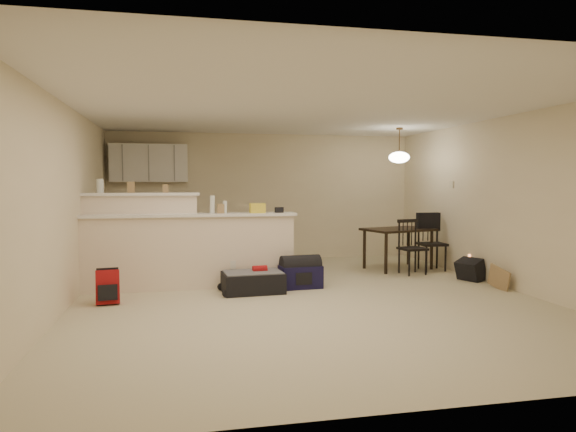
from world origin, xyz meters
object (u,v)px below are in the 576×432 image
object	(u,v)px
dining_table	(398,233)
suitcase	(253,283)
red_backpack	(108,287)
navy_duffel	(300,277)
dining_chair_near	(413,247)
black_daypack	(470,270)
dining_chair_far	(432,242)
pendant_lamp	(399,157)

from	to	relation	value
dining_table	suitcase	bearing A→B (deg)	-168.22
red_backpack	navy_duffel	world-z (taller)	red_backpack
dining_chair_near	black_daypack	xyz separation A→B (m)	(0.64, -0.72, -0.29)
red_backpack	navy_duffel	bearing A→B (deg)	3.04
dining_table	dining_chair_far	world-z (taller)	dining_chair_far
red_backpack	pendant_lamp	bearing A→B (deg)	13.13
dining_chair_far	red_backpack	distance (m)	5.43
dining_table	black_daypack	distance (m)	1.50
pendant_lamp	suitcase	size ratio (longest dim) A/B	0.74
black_daypack	red_backpack	bearing A→B (deg)	71.51
pendant_lamp	dining_chair_near	distance (m)	1.62
pendant_lamp	red_backpack	xyz separation A→B (m)	(-4.69, -1.72, -1.78)
suitcase	navy_duffel	xyz separation A→B (m)	(0.72, 0.17, 0.02)
suitcase	navy_duffel	bearing A→B (deg)	9.28
dining_table	suitcase	size ratio (longest dim) A/B	1.59
pendant_lamp	red_backpack	size ratio (longest dim) A/B	1.45
dining_table	red_backpack	world-z (taller)	dining_table
navy_duffel	pendant_lamp	bearing A→B (deg)	26.69
navy_duffel	dining_chair_near	bearing A→B (deg)	14.39
red_backpack	navy_duffel	xyz separation A→B (m)	(2.62, 0.47, -0.05)
pendant_lamp	dining_chair_near	bearing A→B (deg)	-87.29
dining_chair_near	red_backpack	size ratio (longest dim) A/B	2.14
dining_table	pendant_lamp	distance (m)	1.35
dining_chair_far	black_daypack	world-z (taller)	dining_chair_far
dining_chair_near	red_backpack	xyz separation A→B (m)	(-4.72, -1.19, -0.24)
dining_table	dining_chair_near	xyz separation A→B (m)	(0.03, -0.54, -0.18)
dining_chair_far	suitcase	world-z (taller)	dining_chair_far
red_backpack	black_daypack	size ratio (longest dim) A/B	1.15
suitcase	black_daypack	size ratio (longest dim) A/B	2.23
dining_table	red_backpack	size ratio (longest dim) A/B	3.09
pendant_lamp	navy_duffel	size ratio (longest dim) A/B	1.03
dining_chair_far	red_backpack	xyz separation A→B (m)	(-5.22, -1.47, -0.28)
dining_chair_near	red_backpack	world-z (taller)	dining_chair_near
pendant_lamp	suitcase	bearing A→B (deg)	-152.95
red_backpack	dining_chair_far	bearing A→B (deg)	8.66
dining_chair_near	red_backpack	bearing A→B (deg)	-174.30
dining_chair_far	dining_table	bearing A→B (deg)	156.30
dining_table	red_backpack	xyz separation A→B (m)	(-4.69, -1.72, -0.42)
dining_chair_far	dining_chair_near	bearing A→B (deg)	-148.30
dining_chair_near	suitcase	size ratio (longest dim) A/B	1.10
dining_chair_near	black_daypack	size ratio (longest dim) A/B	2.45
dining_chair_far	navy_duffel	world-z (taller)	dining_chair_far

